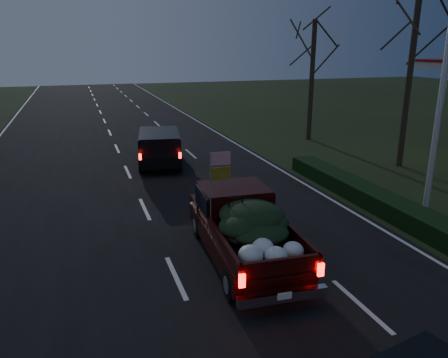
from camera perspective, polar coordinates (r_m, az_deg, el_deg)
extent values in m
plane|color=black|center=(11.13, -6.29, -12.72)|extent=(120.00, 120.00, 0.00)
cube|color=black|center=(11.12, -6.30, -12.68)|extent=(14.00, 120.00, 0.02)
cube|color=black|center=(16.67, 18.34, -2.10)|extent=(1.00, 10.00, 0.60)
cylinder|color=silver|center=(16.25, 26.79, 11.69)|extent=(0.20, 0.20, 9.00)
cylinder|color=black|center=(21.96, 23.10, 12.39)|extent=(0.28, 0.28, 8.50)
cylinder|color=black|center=(27.14, 11.37, 12.40)|extent=(0.28, 0.28, 7.00)
cube|color=black|center=(11.77, 2.50, -7.70)|extent=(2.25, 5.00, 0.54)
cube|color=black|center=(12.27, 1.30, -2.93)|extent=(1.90, 1.67, 0.88)
cube|color=black|center=(12.24, 1.30, -2.50)|extent=(1.99, 1.58, 0.54)
cube|color=black|center=(10.56, 4.64, -9.00)|extent=(1.97, 2.84, 0.06)
ellipsoid|color=black|center=(10.81, 4.06, -5.79)|extent=(1.67, 1.85, 0.59)
cylinder|color=gray|center=(11.02, -1.77, -1.49)|extent=(0.03, 0.03, 1.96)
cube|color=red|center=(10.86, -0.45, 2.70)|extent=(0.51, 0.05, 0.33)
cube|color=gold|center=(10.96, -0.45, 0.71)|extent=(0.51, 0.05, 0.33)
cube|color=black|center=(21.36, -8.41, 3.48)|extent=(2.63, 4.81, 0.57)
cube|color=black|center=(20.99, -8.47, 5.05)|extent=(2.31, 3.57, 0.76)
cube|color=black|center=(20.97, -8.48, 5.25)|extent=(2.39, 3.49, 0.46)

